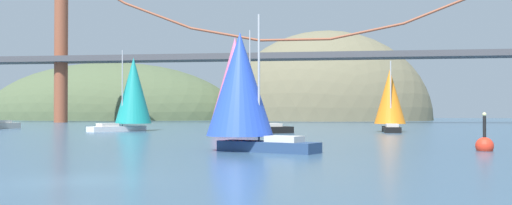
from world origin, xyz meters
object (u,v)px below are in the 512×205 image
sailboat_pink_spinnaker (236,83)px  sailboat_blue_spinnaker (242,88)px  sailboat_orange_sail (390,99)px  channel_buoy (485,145)px  sailboat_teal_sail (132,92)px

sailboat_pink_spinnaker → sailboat_blue_spinnaker: size_ratio=1.35×
sailboat_blue_spinnaker → sailboat_orange_sail: 36.54m
sailboat_blue_spinnaker → sailboat_orange_sail: (11.82, 34.57, -0.04)m
sailboat_blue_spinnaker → channel_buoy: (14.92, 1.97, -3.55)m
sailboat_blue_spinnaker → sailboat_teal_sail: bearing=120.8°
sailboat_pink_spinnaker → sailboat_teal_sail: sailboat_pink_spinnaker is taller
sailboat_teal_sail → sailboat_blue_spinnaker: 37.66m
sailboat_teal_sail → channel_buoy: size_ratio=3.73×
sailboat_pink_spinnaker → channel_buoy: sailboat_pink_spinnaker is taller
sailboat_teal_sail → sailboat_pink_spinnaker: bearing=-24.2°
sailboat_pink_spinnaker → sailboat_blue_spinnaker: sailboat_pink_spinnaker is taller
sailboat_pink_spinnaker → sailboat_orange_sail: size_ratio=1.36×
sailboat_teal_sail → channel_buoy: sailboat_teal_sail is taller
sailboat_pink_spinnaker → sailboat_teal_sail: bearing=155.8°
sailboat_orange_sail → channel_buoy: sailboat_orange_sail is taller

